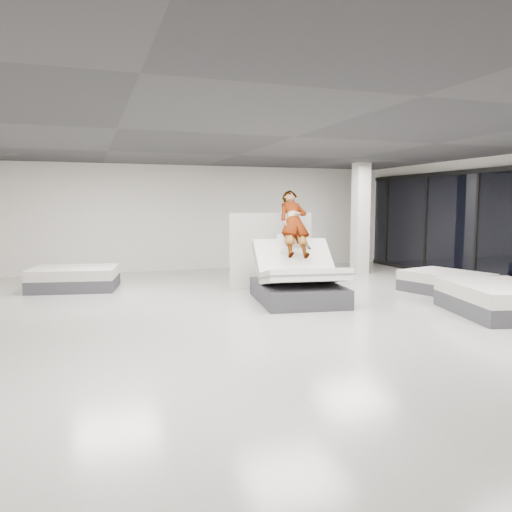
{
  "coord_description": "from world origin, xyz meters",
  "views": [
    {
      "loc": [
        -3.5,
        -8.2,
        2.03
      ],
      "look_at": [
        -0.33,
        1.12,
        1.0
      ],
      "focal_mm": 35.0,
      "sensor_mm": 36.0,
      "label": 1
    }
  ],
  "objects_px": {
    "remote": "(309,247)",
    "divider_panel": "(271,251)",
    "person": "(294,236)",
    "column": "(360,219)",
    "flat_bed_left_far": "(75,278)",
    "flat_bed_right_near": "(500,299)",
    "flat_bed_right_far": "(446,282)",
    "hero_bed": "(298,282)"
  },
  "relations": [
    {
      "from": "remote",
      "to": "divider_panel",
      "type": "bearing_deg",
      "value": 103.91
    },
    {
      "from": "person",
      "to": "column",
      "type": "distance_m",
      "value": 4.46
    },
    {
      "from": "divider_panel",
      "to": "person",
      "type": "bearing_deg",
      "value": -84.93
    },
    {
      "from": "person",
      "to": "column",
      "type": "xyz_separation_m",
      "value": [
        3.33,
        2.95,
        0.25
      ]
    },
    {
      "from": "divider_panel",
      "to": "remote",
      "type": "bearing_deg",
      "value": -79.51
    },
    {
      "from": "divider_panel",
      "to": "flat_bed_left_far",
      "type": "xyz_separation_m",
      "value": [
        -4.47,
        1.4,
        -0.64
      ]
    },
    {
      "from": "flat_bed_right_near",
      "to": "column",
      "type": "xyz_separation_m",
      "value": [
        0.36,
        5.59,
        1.32
      ]
    },
    {
      "from": "person",
      "to": "column",
      "type": "height_order",
      "value": "column"
    },
    {
      "from": "person",
      "to": "flat_bed_right_near",
      "type": "bearing_deg",
      "value": -33.69
    },
    {
      "from": "flat_bed_right_far",
      "to": "hero_bed",
      "type": "bearing_deg",
      "value": 177.76
    },
    {
      "from": "divider_panel",
      "to": "flat_bed_right_near",
      "type": "bearing_deg",
      "value": -48.81
    },
    {
      "from": "column",
      "to": "remote",
      "type": "bearing_deg",
      "value": -133.54
    },
    {
      "from": "remote",
      "to": "divider_panel",
      "type": "xyz_separation_m",
      "value": [
        -0.18,
        1.75,
        -0.23
      ]
    },
    {
      "from": "remote",
      "to": "column",
      "type": "xyz_separation_m",
      "value": [
        3.16,
        3.33,
        0.46
      ]
    },
    {
      "from": "flat_bed_left_far",
      "to": "column",
      "type": "distance_m",
      "value": 7.94
    },
    {
      "from": "remote",
      "to": "flat_bed_right_near",
      "type": "relative_size",
      "value": 0.06
    },
    {
      "from": "hero_bed",
      "to": "flat_bed_right_near",
      "type": "bearing_deg",
      "value": -37.47
    },
    {
      "from": "hero_bed",
      "to": "remote",
      "type": "distance_m",
      "value": 0.75
    },
    {
      "from": "person",
      "to": "flat_bed_left_far",
      "type": "xyz_separation_m",
      "value": [
        -4.49,
        2.77,
        -1.09
      ]
    },
    {
      "from": "divider_panel",
      "to": "column",
      "type": "height_order",
      "value": "column"
    },
    {
      "from": "remote",
      "to": "flat_bed_left_far",
      "type": "height_order",
      "value": "remote"
    },
    {
      "from": "divider_panel",
      "to": "flat_bed_right_far",
      "type": "xyz_separation_m",
      "value": [
        3.59,
        -1.84,
        -0.67
      ]
    },
    {
      "from": "remote",
      "to": "flat_bed_right_far",
      "type": "distance_m",
      "value": 3.52
    },
    {
      "from": "flat_bed_right_near",
      "to": "column",
      "type": "relative_size",
      "value": 0.74
    },
    {
      "from": "hero_bed",
      "to": "remote",
      "type": "xyz_separation_m",
      "value": [
        0.21,
        -0.05,
        0.71
      ]
    },
    {
      "from": "hero_bed",
      "to": "divider_panel",
      "type": "height_order",
      "value": "divider_panel"
    },
    {
      "from": "person",
      "to": "divider_panel",
      "type": "bearing_deg",
      "value": 98.48
    },
    {
      "from": "hero_bed",
      "to": "flat_bed_right_near",
      "type": "distance_m",
      "value": 3.81
    },
    {
      "from": "person",
      "to": "flat_bed_right_far",
      "type": "relative_size",
      "value": 0.85
    },
    {
      "from": "person",
      "to": "flat_bed_right_near",
      "type": "xyz_separation_m",
      "value": [
        2.98,
        -2.64,
        -1.07
      ]
    },
    {
      "from": "hero_bed",
      "to": "column",
      "type": "relative_size",
      "value": 0.75
    },
    {
      "from": "divider_panel",
      "to": "column",
      "type": "xyz_separation_m",
      "value": [
        3.35,
        1.58,
        0.69
      ]
    },
    {
      "from": "person",
      "to": "flat_bed_right_far",
      "type": "height_order",
      "value": "person"
    },
    {
      "from": "remote",
      "to": "flat_bed_left_far",
      "type": "bearing_deg",
      "value": 153.79
    },
    {
      "from": "person",
      "to": "divider_panel",
      "type": "relative_size",
      "value": 0.87
    },
    {
      "from": "remote",
      "to": "column",
      "type": "height_order",
      "value": "column"
    },
    {
      "from": "flat_bed_right_far",
      "to": "flat_bed_right_near",
      "type": "bearing_deg",
      "value": -105.4
    },
    {
      "from": "flat_bed_right_far",
      "to": "flat_bed_left_far",
      "type": "height_order",
      "value": "flat_bed_left_far"
    },
    {
      "from": "person",
      "to": "remote",
      "type": "xyz_separation_m",
      "value": [
        0.17,
        -0.38,
        -0.22
      ]
    },
    {
      "from": "flat_bed_right_far",
      "to": "flat_bed_right_near",
      "type": "relative_size",
      "value": 0.86
    },
    {
      "from": "divider_panel",
      "to": "column",
      "type": "bearing_deg",
      "value": 29.78
    },
    {
      "from": "hero_bed",
      "to": "divider_panel",
      "type": "distance_m",
      "value": 1.76
    }
  ]
}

